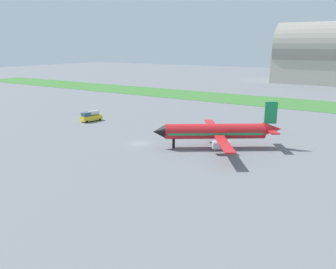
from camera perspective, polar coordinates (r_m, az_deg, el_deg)
name	(u,v)px	position (r m, az deg, el deg)	size (l,w,h in m)	color
ground_plane	(140,143)	(84.55, -4.60, -1.42)	(600.00, 600.00, 0.00)	slate
grass_taxiway_strip	(254,100)	(154.47, 13.66, 5.40)	(360.00, 28.00, 0.08)	#3D7533
airplane_midfield_jet	(217,132)	(80.44, 8.00, 0.47)	(26.03, 25.92, 10.58)	red
fuel_truck_near_gate	(91,116)	(110.90, -12.35, 2.91)	(3.88, 6.88, 3.29)	yellow
hangar_distant	(336,56)	(233.91, 25.53, 11.39)	(68.42, 31.28, 36.26)	#B2AD9E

